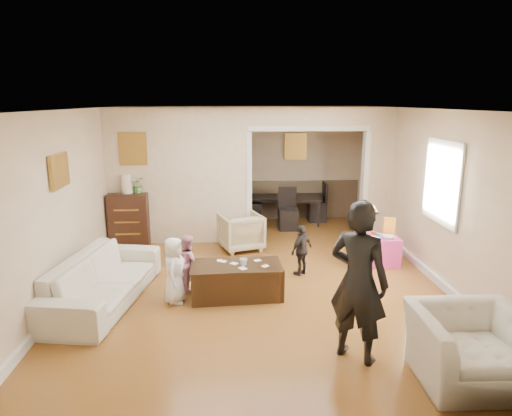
{
  "coord_description": "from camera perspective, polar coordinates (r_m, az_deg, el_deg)",
  "views": [
    {
      "loc": [
        -0.42,
        -6.71,
        2.72
      ],
      "look_at": [
        0.0,
        0.2,
        1.05
      ],
      "focal_mm": 31.28,
      "sensor_mm": 36.0,
      "label": 1
    }
  ],
  "objects": [
    {
      "name": "floor",
      "position": [
        7.25,
        0.1,
        -8.46
      ],
      "size": [
        7.0,
        7.0,
        0.0
      ],
      "primitive_type": "plane",
      "color": "#996127",
      "rests_on": "ground"
    },
    {
      "name": "partition_left",
      "position": [
        8.68,
        -9.76,
        3.96
      ],
      "size": [
        2.75,
        0.18,
        2.6
      ],
      "primitive_type": "cube",
      "color": "beige",
      "rests_on": "ground"
    },
    {
      "name": "partition_right",
      "position": [
        9.1,
        15.17,
        4.12
      ],
      "size": [
        0.55,
        0.18,
        2.6
      ],
      "primitive_type": "cube",
      "color": "beige",
      "rests_on": "ground"
    },
    {
      "name": "partition_header",
      "position": [
        8.65,
        6.79,
        11.53
      ],
      "size": [
        2.22,
        0.18,
        0.35
      ],
      "primitive_type": "cube",
      "color": "beige",
      "rests_on": "partition_right"
    },
    {
      "name": "window_pane",
      "position": [
        7.15,
        22.77,
        3.08
      ],
      "size": [
        0.03,
        0.95,
        1.1
      ],
      "primitive_type": "cube",
      "color": "white",
      "rests_on": "ground"
    },
    {
      "name": "framed_art_partition",
      "position": [
        8.64,
        -15.47,
        7.31
      ],
      "size": [
        0.45,
        0.03,
        0.55
      ],
      "primitive_type": "cube",
      "color": "brown",
      "rests_on": "partition_left"
    },
    {
      "name": "framed_art_sofa_wall",
      "position": [
        6.59,
        -23.85,
        4.38
      ],
      "size": [
        0.03,
        0.55,
        0.4
      ],
      "primitive_type": "cube",
      "color": "brown"
    },
    {
      "name": "framed_art_alcove",
      "position": [
        10.31,
        5.07,
        7.85
      ],
      "size": [
        0.45,
        0.03,
        0.55
      ],
      "primitive_type": "cube",
      "color": "brown"
    },
    {
      "name": "sofa",
      "position": [
        6.54,
        -18.94,
        -8.64
      ],
      "size": [
        1.25,
        2.39,
        0.66
      ],
      "primitive_type": "imported",
      "rotation": [
        0.0,
        0.0,
        1.41
      ],
      "color": "beige",
      "rests_on": "ground"
    },
    {
      "name": "armchair_back",
      "position": [
        8.34,
        -1.95,
        -3.03
      ],
      "size": [
        0.92,
        0.93,
        0.68
      ],
      "primitive_type": "imported",
      "rotation": [
        0.0,
        0.0,
        3.46
      ],
      "color": "#C4B488",
      "rests_on": "ground"
    },
    {
      "name": "armchair_front",
      "position": [
        5.07,
        25.79,
        -15.74
      ],
      "size": [
        1.11,
        0.97,
        0.71
      ],
      "primitive_type": "imported",
      "rotation": [
        0.0,
        0.0,
        -0.02
      ],
      "color": "beige",
      "rests_on": "ground"
    },
    {
      "name": "dresser",
      "position": [
        8.86,
        -15.87,
        -1.39
      ],
      "size": [
        0.74,
        0.42,
        1.02
      ],
      "primitive_type": "cube",
      "color": "black",
      "rests_on": "ground"
    },
    {
      "name": "table_lamp",
      "position": [
        8.72,
        -16.16,
        3.01
      ],
      "size": [
        0.22,
        0.22,
        0.36
      ],
      "primitive_type": "cylinder",
      "color": "beige",
      "rests_on": "dresser"
    },
    {
      "name": "potted_plant",
      "position": [
        8.68,
        -14.86,
        2.87
      ],
      "size": [
        0.28,
        0.24,
        0.31
      ],
      "primitive_type": "imported",
      "color": "#3F7A36",
      "rests_on": "dresser"
    },
    {
      "name": "coffee_table",
      "position": [
        6.42,
        -2.5,
        -9.21
      ],
      "size": [
        1.31,
        0.71,
        0.48
      ],
      "primitive_type": "cube",
      "rotation": [
        0.0,
        0.0,
        0.06
      ],
      "color": "#382212",
      "rests_on": "ground"
    },
    {
      "name": "coffee_cup",
      "position": [
        6.27,
        -1.6,
        -6.94
      ],
      "size": [
        0.12,
        0.12,
        0.1
      ],
      "primitive_type": "imported",
      "rotation": [
        0.0,
        0.0,
        0.06
      ],
      "color": "silver",
      "rests_on": "coffee_table"
    },
    {
      "name": "play_table",
      "position": [
        7.91,
        15.88,
        -5.23
      ],
      "size": [
        0.53,
        0.53,
        0.48
      ],
      "primitive_type": "cube",
      "rotation": [
        0.0,
        0.0,
        -0.06
      ],
      "color": "#DE3A9D",
      "rests_on": "ground"
    },
    {
      "name": "cereal_box",
      "position": [
        7.93,
        16.65,
        -2.27
      ],
      "size": [
        0.2,
        0.08,
        0.3
      ],
      "primitive_type": "cube",
      "rotation": [
        0.0,
        0.0,
        -0.06
      ],
      "color": "yellow",
      "rests_on": "play_table"
    },
    {
      "name": "cyan_cup",
      "position": [
        7.75,
        15.44,
        -3.4
      ],
      "size": [
        0.08,
        0.08,
        0.08
      ],
      "primitive_type": "cylinder",
      "color": "#2AAFD5",
      "rests_on": "play_table"
    },
    {
      "name": "toy_block",
      "position": [
        7.9,
        14.9,
        -3.15
      ],
      "size": [
        0.09,
        0.08,
        0.05
      ],
      "primitive_type": "cube",
      "rotation": [
        0.0,
        0.0,
        0.29
      ],
      "color": "#B31916",
      "rests_on": "play_table"
    },
    {
      "name": "play_bowl",
      "position": [
        7.74,
        16.65,
        -3.62
      ],
      "size": [
        0.22,
        0.22,
        0.05
      ],
      "primitive_type": "imported",
      "rotation": [
        0.0,
        0.0,
        -0.06
      ],
      "color": "silver",
      "rests_on": "play_table"
    },
    {
      "name": "dining_table",
      "position": [
        10.26,
        3.65,
        -0.06
      ],
      "size": [
        1.89,
        1.29,
        0.61
      ],
      "primitive_type": "imported",
      "rotation": [
        0.0,
        0.0,
        -0.2
      ],
      "color": "black",
      "rests_on": "ground"
    },
    {
      "name": "adult_person",
      "position": [
        4.84,
        12.96,
        -9.14
      ],
      "size": [
        0.76,
        0.73,
        1.76
      ],
      "primitive_type": "imported",
      "rotation": [
        0.0,
        0.0,
        2.46
      ],
      "color": "black",
      "rests_on": "ground"
    },
    {
      "name": "child_kneel_a",
      "position": [
        6.24,
        -10.4,
        -7.85
      ],
      "size": [
        0.35,
        0.49,
        0.93
      ],
      "primitive_type": "imported",
      "rotation": [
        0.0,
        0.0,
        1.46
      ],
      "color": "white",
      "rests_on": "ground"
    },
    {
      "name": "child_kneel_b",
      "position": [
        6.66,
        -8.64,
        -6.86
      ],
      "size": [
        0.45,
        0.49,
        0.83
      ],
      "primitive_type": "imported",
      "rotation": [
        0.0,
        0.0,
        1.98
      ],
      "color": "pink",
      "rests_on": "ground"
    },
    {
      "name": "child_toddler",
      "position": [
        7.14,
        5.86,
        -5.35
      ],
      "size": [
        0.49,
        0.48,
        0.83
      ],
      "primitive_type": "imported",
      "rotation": [
        0.0,
        0.0,
        -2.38
      ],
      "color": "black",
      "rests_on": "ground"
    },
    {
      "name": "craft_papers",
      "position": [
        6.35,
        -1.88,
        -7.11
      ],
      "size": [
        0.74,
        0.45,
        0.0
      ],
      "color": "white",
      "rests_on": "coffee_table"
    }
  ]
}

